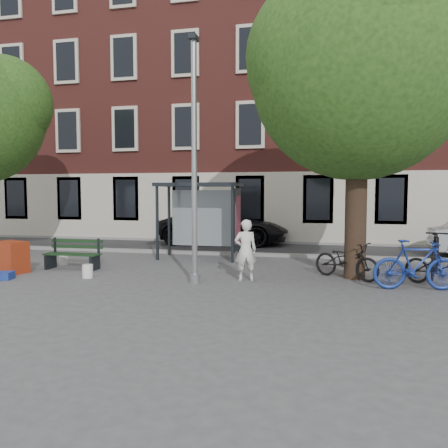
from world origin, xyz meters
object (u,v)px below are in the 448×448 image
lamppost (194,173)px  painter (246,250)px  bike_d (435,254)px  bike_b (416,265)px  bus_shelter (211,203)px  red_stand (11,257)px  bench (73,256)px  bike_c (442,267)px  car_dark (224,226)px  bike_a (346,260)px  notice_sign (356,224)px

lamppost → painter: (1.20, 0.60, -1.98)m
bike_d → bike_b: bearing=82.6°
bus_shelter → painter: (1.81, -3.51, -1.12)m
bus_shelter → red_stand: (-4.91, -3.86, -1.47)m
bench → bike_c: bike_c is taller
car_dark → bike_a: bearing=-146.0°
bench → bike_c: (10.10, -0.37, 0.10)m
bike_a → car_dark: size_ratio=0.33×
notice_sign → lamppost: bearing=-121.5°
bike_a → red_stand: size_ratio=2.09×
bench → bike_a: size_ratio=0.90×
painter → bench: 5.37m
bench → car_dark: size_ratio=0.30×
bench → bike_c: size_ratio=0.89×
lamppost → red_stand: (-5.52, 0.25, -2.33)m
bike_b → lamppost: bearing=86.5°
bike_c → notice_sign: bearing=80.9°
bike_b → red_stand: 10.82m
lamppost → bike_b: (5.29, 0.36, -2.19)m
bench → bike_a: bearing=0.9°
lamppost → bike_d: (6.16, 2.21, -2.16)m
bike_b → car_dark: car_dark is taller
bike_b → car_dark: bearing=31.1°
bench → bike_d: bearing=5.0°
bike_b → painter: bearing=79.3°
bus_shelter → bike_b: (5.90, -3.75, -1.32)m
bus_shelter → bike_a: bearing=-31.6°
lamppost → notice_sign: size_ratio=3.27×
bus_shelter → bike_d: 7.14m
bike_c → notice_sign: 2.96m
bike_d → car_dark: bearing=-23.0°
red_stand → bike_b: bearing=0.6°
bike_d → car_dark: size_ratio=0.37×
notice_sign → car_dark: bearing=156.6°
red_stand → notice_sign: bearing=15.6°
car_dark → notice_sign: 7.55m
bus_shelter → car_dark: (-0.47, 4.29, -1.13)m
car_dark → red_stand: car_dark is taller
lamppost → painter: size_ratio=3.82×
bench → car_dark: 7.84m
car_dark → red_stand: (-4.44, -8.15, -0.34)m
bike_a → bus_shelter: bearing=92.4°
bike_b → red_stand: bearing=83.2°
bike_b → notice_sign: notice_sign is taller
painter → red_stand: bearing=-14.1°
bike_c → red_stand: (-11.50, -0.56, -0.05)m
painter → car_dark: bearing=-90.8°
bike_b → bike_d: (0.86, 1.85, 0.03)m
bus_shelter → bike_d: (6.77, -1.90, -1.30)m
lamppost → bus_shelter: 4.24m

